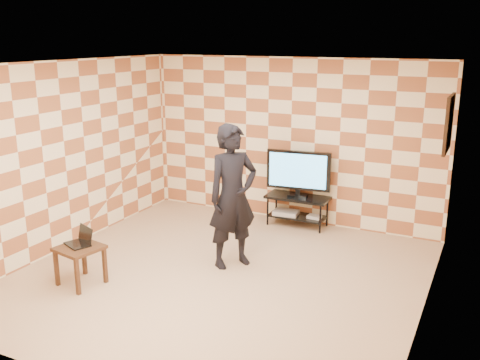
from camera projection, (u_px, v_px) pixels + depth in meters
name	position (u px, v px, depth m)	size (l,w,h in m)	color
floor	(220.00, 276.00, 6.95)	(5.00, 5.00, 0.00)	tan
wall_back	(291.00, 141.00, 8.76)	(5.00, 0.02, 2.70)	#FFEBBD
wall_front	(76.00, 245.00, 4.42)	(5.00, 0.02, 2.70)	#FFEBBD
wall_left	(65.00, 156.00, 7.65)	(0.02, 5.00, 2.70)	#FFEBBD
wall_right	(431.00, 203.00, 5.53)	(0.02, 5.00, 2.70)	#FFEBBD
ceiling	(217.00, 64.00, 6.24)	(5.00, 5.00, 0.02)	white
wall_art	(449.00, 124.00, 6.73)	(0.04, 0.72, 0.72)	black
tv_stand	(298.00, 204.00, 8.70)	(1.02, 0.46, 0.50)	black
tv	(298.00, 171.00, 8.56)	(1.04, 0.23, 0.75)	black
dvd_player	(286.00, 213.00, 8.79)	(0.40, 0.28, 0.07)	silver
game_console	(314.00, 217.00, 8.61)	(0.21, 0.16, 0.05)	silver
side_table	(80.00, 253.00, 6.63)	(0.58, 0.58, 0.50)	#382211
laptop	(81.00, 240.00, 6.67)	(0.40, 0.36, 0.22)	black
person	(233.00, 196.00, 7.06)	(0.70, 0.46, 1.93)	black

